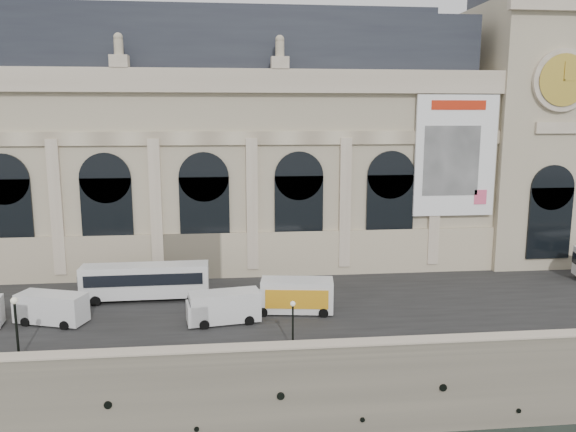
% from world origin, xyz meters
% --- Properties ---
extents(quay, '(160.00, 70.00, 6.00)m').
position_xyz_m(quay, '(0.00, 35.00, 3.00)').
color(quay, gray).
rests_on(quay, ground).
extents(street, '(160.00, 24.00, 0.06)m').
position_xyz_m(street, '(0.00, 14.00, 6.03)').
color(street, '#2D2D2D').
rests_on(street, quay).
extents(parapet, '(160.00, 1.40, 1.21)m').
position_xyz_m(parapet, '(0.00, 0.60, 6.62)').
color(parapet, gray).
rests_on(parapet, quay).
extents(museum, '(69.00, 18.70, 29.10)m').
position_xyz_m(museum, '(-5.98, 30.86, 19.72)').
color(museum, '#BAAC8F').
rests_on(museum, quay).
extents(clock_pavilion, '(13.00, 14.72, 36.70)m').
position_xyz_m(clock_pavilion, '(34.00, 27.93, 23.42)').
color(clock_pavilion, '#BAAC8F').
rests_on(clock_pavilion, quay).
extents(bus_left, '(11.87, 2.88, 3.48)m').
position_xyz_m(bus_left, '(-9.43, 15.21, 7.95)').
color(bus_left, silver).
rests_on(bus_left, quay).
extents(van_b, '(6.32, 3.98, 2.64)m').
position_xyz_m(van_b, '(-16.72, 9.95, 7.35)').
color(van_b, silver).
rests_on(van_b, quay).
extents(van_c, '(6.36, 3.23, 2.71)m').
position_xyz_m(van_c, '(-2.32, 8.47, 7.38)').
color(van_c, silver).
rests_on(van_c, quay).
extents(box_truck, '(7.85, 3.55, 3.06)m').
position_xyz_m(box_truck, '(3.99, 10.40, 7.54)').
color(box_truck, silver).
rests_on(box_truck, quay).
extents(lamp_left, '(0.49, 0.49, 4.77)m').
position_xyz_m(lamp_left, '(-16.54, 2.47, 8.37)').
color(lamp_left, black).
rests_on(lamp_left, quay).
extents(lamp_right, '(0.39, 0.39, 3.86)m').
position_xyz_m(lamp_right, '(3.12, 2.25, 7.92)').
color(lamp_right, black).
rests_on(lamp_right, quay).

